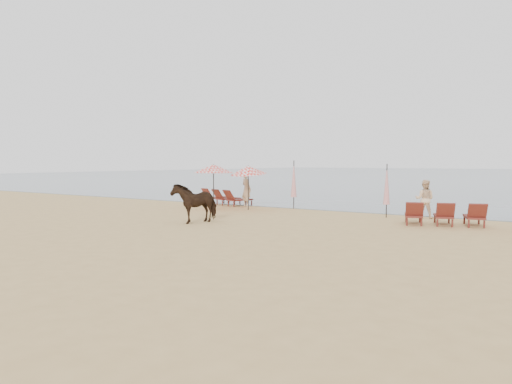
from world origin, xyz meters
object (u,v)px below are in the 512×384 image
(umbrella_closed_right, at_px, (387,185))
(beachgoer_right_a, at_px, (425,199))
(umbrella_open_left_b, at_px, (248,170))
(beachgoer_left, at_px, (246,189))
(umbrella_open_left_a, at_px, (213,169))
(lounger_cluster_left, at_px, (225,197))
(lounger_cluster_right, at_px, (444,214))
(umbrella_closed_left, at_px, (294,179))
(cow, at_px, (195,203))

(umbrella_closed_right, bearing_deg, beachgoer_right_a, 21.95)
(umbrella_open_left_b, xyz_separation_m, beachgoer_left, (-0.94, 1.18, -0.98))
(umbrella_open_left_a, height_order, beachgoer_right_a, umbrella_open_left_a)
(lounger_cluster_left, distance_m, umbrella_open_left_a, 2.80)
(lounger_cluster_left, xyz_separation_m, umbrella_open_left_b, (2.49, -1.46, 1.47))
(lounger_cluster_right, distance_m, umbrella_closed_left, 8.00)
(lounger_cluster_left, xyz_separation_m, umbrella_closed_left, (4.00, 0.16, 1.02))
(lounger_cluster_right, bearing_deg, beachgoer_right_a, 103.25)
(lounger_cluster_right, relative_size, umbrella_open_left_b, 1.38)
(umbrella_open_left_a, distance_m, umbrella_closed_left, 3.86)
(lounger_cluster_left, relative_size, beachgoer_right_a, 1.90)
(umbrella_closed_left, height_order, beachgoer_left, umbrella_closed_left)
(umbrella_closed_right, xyz_separation_m, cow, (-5.36, -5.54, -0.60))
(umbrella_closed_left, bearing_deg, lounger_cluster_left, -177.68)
(umbrella_open_left_a, distance_m, beachgoer_left, 2.21)
(lounger_cluster_left, bearing_deg, umbrella_closed_left, 19.59)
(umbrella_closed_left, height_order, umbrella_closed_right, umbrella_closed_left)
(lounger_cluster_right, distance_m, umbrella_open_left_b, 9.20)
(beachgoer_left, height_order, beachgoer_right_a, beachgoer_left)
(umbrella_open_left_b, relative_size, beachgoer_left, 1.22)
(lounger_cluster_left, height_order, beachgoer_left, beachgoer_left)
(umbrella_closed_right, relative_size, cow, 1.24)
(umbrella_open_left_b, distance_m, cow, 5.27)
(beachgoer_right_a, bearing_deg, umbrella_open_left_a, 3.68)
(lounger_cluster_right, bearing_deg, umbrella_closed_left, 142.92)
(lounger_cluster_right, height_order, beachgoer_right_a, beachgoer_right_a)
(umbrella_open_left_b, height_order, beachgoer_right_a, umbrella_open_left_b)
(lounger_cluster_right, height_order, beachgoer_left, beachgoer_left)
(lounger_cluster_right, distance_m, umbrella_closed_right, 3.09)
(lounger_cluster_right, bearing_deg, umbrella_open_left_b, 155.77)
(lounger_cluster_right, relative_size, beachgoer_left, 1.69)
(lounger_cluster_left, relative_size, umbrella_closed_left, 1.26)
(umbrella_closed_left, bearing_deg, umbrella_open_left_b, -133.03)
(umbrella_open_left_a, bearing_deg, lounger_cluster_left, 114.46)
(beachgoer_left, bearing_deg, beachgoer_right_a, -157.39)
(umbrella_open_left_a, relative_size, umbrella_closed_left, 0.93)
(lounger_cluster_left, distance_m, lounger_cluster_right, 11.77)
(cow, distance_m, beachgoer_left, 6.54)
(umbrella_open_left_b, bearing_deg, lounger_cluster_left, 161.71)
(lounger_cluster_right, bearing_deg, cow, -171.05)
(umbrella_open_left_b, height_order, beachgoer_left, umbrella_open_left_b)
(lounger_cluster_left, relative_size, lounger_cluster_right, 0.98)
(beachgoer_right_a, bearing_deg, umbrella_closed_right, 15.11)
(beachgoer_left, bearing_deg, cow, 131.59)
(umbrella_closed_right, xyz_separation_m, beachgoer_right_a, (1.37, 0.55, -0.57))
(beachgoer_left, xyz_separation_m, beachgoer_right_a, (8.77, -0.12, -0.11))
(cow, bearing_deg, lounger_cluster_left, 128.91)
(umbrella_open_left_a, xyz_separation_m, beachgoer_right_a, (9.36, 1.74, -1.16))
(umbrella_open_left_a, height_order, umbrella_closed_right, umbrella_closed_right)
(umbrella_closed_left, relative_size, umbrella_closed_right, 1.06)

